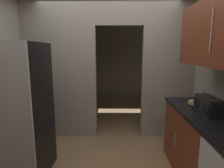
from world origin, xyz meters
TOP-DOWN VIEW (x-y plane):
  - kitchen_partition at (-0.05, 1.27)m, footprint 3.17×0.12m
  - adjoining_room_shell at (0.00, 3.17)m, footprint 3.17×2.84m
  - refrigerator at (-1.16, 0.07)m, footprint 0.75×0.78m
  - lower_cabinet_run at (1.25, -0.30)m, footprint 0.66×2.01m
  - boombox at (1.22, -0.07)m, footprint 0.18×0.41m
  - book_stack at (1.19, 0.25)m, footprint 0.16×0.17m

SIDE VIEW (x-z plane):
  - lower_cabinet_run at x=1.25m, z-range 0.00..0.92m
  - refrigerator at x=-1.16m, z-range 0.00..1.75m
  - book_stack at x=1.19m, z-range 0.92..0.98m
  - boombox at x=1.22m, z-range 0.91..1.13m
  - adjoining_room_shell at x=0.00m, z-range 0.00..2.84m
  - kitchen_partition at x=-0.05m, z-range 0.09..2.93m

